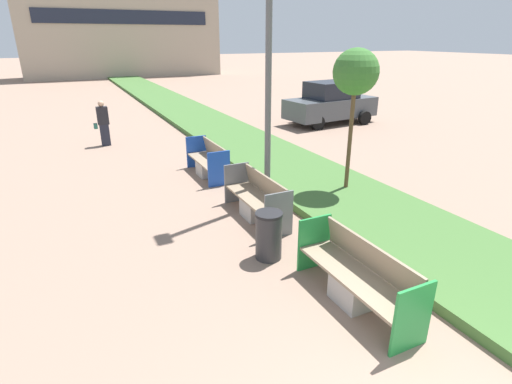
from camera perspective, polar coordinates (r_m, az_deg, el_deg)
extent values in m
cube|color=#426B33|center=(14.42, -1.40, 6.77)|extent=(2.80, 120.00, 0.18)
cube|color=tan|center=(44.04, -18.67, 21.83)|extent=(18.26, 5.19, 9.79)
cube|color=#1E2333|center=(41.44, -18.18, 22.66)|extent=(15.34, 0.08, 1.20)
cube|color=#ADA8A0|center=(6.25, 13.81, -13.43)|extent=(0.52, 0.60, 0.42)
cube|color=gray|center=(6.13, 14.00, -11.66)|extent=(0.58, 2.13, 0.05)
cube|color=gray|center=(6.15, 16.19, -8.89)|extent=(0.14, 2.04, 0.48)
cube|color=#238C3D|center=(5.49, 21.44, -16.52)|extent=(0.62, 0.04, 0.94)
cube|color=#238C3D|center=(6.84, 8.29, -7.16)|extent=(0.62, 0.04, 0.94)
cube|color=#ADA8A0|center=(8.72, -0.06, -2.36)|extent=(0.52, 0.60, 0.42)
cube|color=gray|center=(8.63, -0.06, -0.96)|extent=(0.58, 2.02, 0.05)
cube|color=gray|center=(8.64, 1.55, 0.94)|extent=(0.14, 1.94, 0.48)
cube|color=slate|center=(7.78, 3.26, -3.33)|extent=(0.62, 0.04, 0.94)
cube|color=slate|center=(9.49, -2.77, 1.34)|extent=(0.62, 0.04, 0.94)
cube|color=#ADA8A0|center=(11.46, -6.96, 3.36)|extent=(0.52, 0.60, 0.42)
cube|color=gray|center=(11.39, -7.01, 4.46)|extent=(0.58, 1.86, 0.05)
cube|color=gray|center=(11.40, -5.78, 5.91)|extent=(0.14, 1.78, 0.48)
cube|color=blue|center=(10.53, -5.31, 3.30)|extent=(0.62, 0.04, 0.94)
cube|color=blue|center=(12.25, -8.50, 5.75)|extent=(0.62, 0.04, 0.94)
cylinder|color=#2D2D30|center=(7.08, 1.82, -6.41)|extent=(0.47, 0.47, 0.83)
cylinder|color=black|center=(6.89, 1.86, -3.17)|extent=(0.49, 0.49, 0.05)
cylinder|color=#56595B|center=(8.92, 1.81, 18.68)|extent=(0.14, 0.14, 6.60)
cylinder|color=brown|center=(9.97, 13.24, 6.99)|extent=(0.10, 0.10, 2.68)
sphere|color=#38702D|center=(9.71, 14.07, 16.32)|extent=(1.05, 1.05, 1.05)
cube|color=#232633|center=(15.59, -20.74, 7.64)|extent=(0.30, 0.22, 0.77)
cube|color=#232328|center=(15.46, -21.08, 10.15)|extent=(0.38, 0.24, 0.63)
sphere|color=tan|center=(15.40, -21.29, 11.68)|extent=(0.21, 0.21, 0.21)
cube|color=#236051|center=(15.50, -21.94, 8.73)|extent=(0.12, 0.20, 0.18)
cube|color=#474C51|center=(18.74, 10.58, 11.78)|extent=(4.36, 2.18, 0.84)
cube|color=black|center=(18.63, 10.75, 14.14)|extent=(2.25, 1.76, 0.72)
cylinder|color=black|center=(18.90, 15.26, 10.18)|extent=(0.60, 0.20, 0.60)
cylinder|color=black|center=(20.27, 11.93, 11.17)|extent=(0.60, 0.20, 0.60)
cylinder|color=black|center=(17.37, 8.83, 9.74)|extent=(0.60, 0.20, 0.60)
cylinder|color=black|center=(18.85, 5.71, 10.79)|extent=(0.60, 0.20, 0.60)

